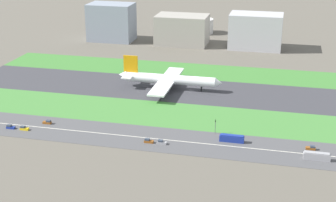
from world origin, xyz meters
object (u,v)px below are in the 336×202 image
at_px(car_2, 162,142).
at_px(office_tower, 256,31).
at_px(car_3, 24,128).
at_px(car_0, 47,122).
at_px(airliner, 167,79).
at_px(fuel_tank_west, 202,26).
at_px(car_5, 10,127).
at_px(traffic_light, 215,125).
at_px(hangar_building, 182,30).
at_px(car_4, 311,148).
at_px(car_1, 148,141).
at_px(terminal_building, 111,22).
at_px(bus_0, 232,138).
at_px(bus_1, 317,156).

xyz_separation_m(car_2, office_tower, (29.19, 192.00, 13.02)).
distance_m(car_3, car_0, 12.69).
bearing_deg(airliner, fuel_tank_west, 92.19).
bearing_deg(fuel_tank_west, car_3, -101.66).
bearing_deg(car_3, car_5, 0.00).
bearing_deg(car_3, traffic_light, -169.11).
bearing_deg(hangar_building, car_0, -100.08).
bearing_deg(fuel_tank_west, car_4, -68.37).
height_order(airliner, hangar_building, hangar_building).
distance_m(car_5, car_4, 146.85).
bearing_deg(fuel_tank_west, airliner, -87.81).
relative_size(car_5, traffic_light, 0.61).
xyz_separation_m(car_1, office_tower, (35.63, 192.00, 13.02)).
height_order(car_2, terminal_building, terminal_building).
height_order(hangar_building, fuel_tank_west, hangar_building).
height_order(hangar_building, office_tower, office_tower).
bearing_deg(car_1, bus_0, -165.32).
relative_size(car_4, terminal_building, 0.12).
xyz_separation_m(bus_0, bus_1, (38.39, -10.00, 0.00)).
bearing_deg(airliner, car_3, -125.20).
xyz_separation_m(car_3, fuel_tank_west, (48.93, 237.00, 5.57)).
xyz_separation_m(car_4, traffic_light, (-45.41, 7.99, 3.37)).
distance_m(terminal_building, office_tower, 121.06).
relative_size(car_0, traffic_light, 0.61).
relative_size(airliner, bus_1, 5.60).
xyz_separation_m(terminal_building, office_tower, (121.05, 0.00, -1.67)).
distance_m(airliner, car_2, 79.77).
relative_size(car_3, terminal_building, 0.12).
bearing_deg(terminal_building, car_1, -66.02).
height_order(car_1, bus_1, bus_1).
bearing_deg(office_tower, bus_0, -89.20).
xyz_separation_m(bus_0, office_tower, (-2.53, 182.00, 12.12)).
relative_size(car_3, car_4, 1.00).
bearing_deg(office_tower, terminal_building, 180.00).
xyz_separation_m(bus_0, car_3, (-102.61, -10.00, -0.90)).
height_order(car_5, fuel_tank_west, fuel_tank_west).
bearing_deg(bus_1, airliner, -42.21).
xyz_separation_m(bus_1, car_2, (-70.11, 0.00, -0.90)).
relative_size(terminal_building, fuel_tank_west, 1.79).
distance_m(car_0, fuel_tank_west, 230.76).
bearing_deg(car_3, airliner, -125.20).
height_order(airliner, fuel_tank_west, airliner).
bearing_deg(car_4, bus_0, -180.00).
bearing_deg(office_tower, car_4, -77.95).
relative_size(airliner, terminal_building, 1.74).
xyz_separation_m(airliner, car_1, (9.43, -78.00, -5.31)).
bearing_deg(terminal_building, car_2, -64.43).
bearing_deg(hangar_building, traffic_light, -72.96).
bearing_deg(bus_0, car_0, 180.00).
distance_m(terminal_building, hangar_building, 61.25).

